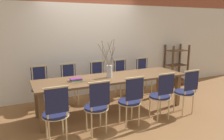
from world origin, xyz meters
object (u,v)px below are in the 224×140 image
vase_centerpiece (109,70)px  shelving_rack (176,65)px  dining_table (112,81)px  chair_near_center (131,99)px  book_stack (76,80)px  chair_far_center (99,79)px

vase_centerpiece → shelving_rack: vase_centerpiece is taller
dining_table → chair_near_center: size_ratio=3.35×
chair_near_center → vase_centerpiece: 0.88m
dining_table → chair_near_center: (0.00, -0.79, -0.16)m
chair_near_center → book_stack: size_ratio=3.95×
chair_near_center → chair_far_center: 1.59m
vase_centerpiece → book_stack: (-0.71, 0.02, -0.13)m
shelving_rack → dining_table: bearing=-158.6°
chair_near_center → book_stack: bearing=134.1°
chair_near_center → book_stack: 1.15m
chair_far_center → shelving_rack: (2.65, 0.25, 0.10)m
chair_far_center → chair_near_center: bearing=89.3°
dining_table → chair_far_center: bearing=88.5°
dining_table → vase_centerpiece: 0.25m
shelving_rack → vase_centerpiece: bearing=-158.9°
vase_centerpiece → book_stack: size_ratio=3.28×
book_stack → vase_centerpiece: bearing=-1.4°
dining_table → chair_far_center: size_ratio=3.35×
dining_table → chair_near_center: chair_near_center is taller
book_stack → chair_near_center: bearing=-45.9°
chair_far_center → vase_centerpiece: 0.90m
chair_near_center → chair_far_center: same height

